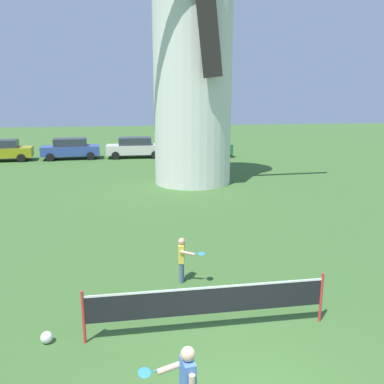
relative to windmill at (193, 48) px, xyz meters
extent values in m
cylinder|color=silver|center=(0.00, 0.02, -1.32)|extent=(4.10, 4.10, 11.51)
cylinder|color=red|center=(-4.45, -14.33, -6.52)|extent=(0.06, 0.06, 1.10)
cylinder|color=red|center=(0.41, -14.33, -6.52)|extent=(0.06, 0.06, 1.10)
cube|color=black|center=(-2.02, -14.33, -6.40)|extent=(4.82, 0.01, 0.55)
cube|color=white|center=(-2.02, -14.33, -6.10)|extent=(4.82, 0.02, 0.04)
cube|color=#4C7AD1|center=(-2.79, -16.75, -6.18)|extent=(0.21, 0.32, 0.55)
sphere|color=#DBB28E|center=(-2.79, -16.75, -5.81)|extent=(0.21, 0.21, 0.21)
cylinder|color=#DBB28E|center=(-3.00, -16.60, -6.10)|extent=(0.43, 0.15, 0.16)
cylinder|color=#338CCC|center=(-3.16, -16.62, -6.10)|extent=(0.22, 0.06, 0.04)
ellipsoid|color=#338CCC|center=(-3.38, -16.65, -6.10)|extent=(0.21, 0.26, 0.03)
cylinder|color=slate|center=(-2.22, -11.93, -6.80)|extent=(0.11, 0.11, 0.54)
cylinder|color=slate|center=(-2.25, -12.07, -6.80)|extent=(0.11, 0.11, 0.54)
cube|color=#E5CC4C|center=(-2.24, -12.00, -6.30)|extent=(0.20, 0.29, 0.48)
sphere|color=#DBB28E|center=(-2.24, -12.00, -5.97)|extent=(0.18, 0.18, 0.18)
cylinder|color=#DBB28E|center=(-2.20, -11.84, -6.32)|extent=(0.08, 0.08, 0.36)
cylinder|color=#DBB28E|center=(-2.12, -12.18, -6.22)|extent=(0.37, 0.16, 0.14)
cylinder|color=#338CCC|center=(-1.98, -12.22, -6.22)|extent=(0.22, 0.08, 0.04)
ellipsoid|color=#338CCC|center=(-1.77, -12.27, -6.22)|extent=(0.23, 0.28, 0.03)
sphere|color=silver|center=(-5.19, -14.21, -6.95)|extent=(0.23, 0.23, 0.23)
cube|color=#999919|center=(-12.73, 9.56, -6.42)|extent=(4.63, 2.15, 0.70)
cylinder|color=black|center=(-11.31, 10.57, -6.77)|extent=(0.62, 0.24, 0.60)
cylinder|color=black|center=(-11.13, 8.88, -6.77)|extent=(0.62, 0.24, 0.60)
cube|color=#334C99|center=(-7.75, 9.85, -6.42)|extent=(4.34, 1.97, 0.70)
cube|color=#2D333D|center=(-7.75, 9.85, -5.79)|extent=(2.47, 1.65, 0.56)
cylinder|color=black|center=(-6.37, 10.79, -6.77)|extent=(0.61, 0.22, 0.60)
cylinder|color=black|center=(-6.26, 9.10, -6.77)|extent=(0.61, 0.22, 0.60)
cylinder|color=black|center=(-9.25, 10.61, -6.77)|extent=(0.61, 0.22, 0.60)
cylinder|color=black|center=(-9.14, 8.91, -6.77)|extent=(0.61, 0.22, 0.60)
cube|color=silver|center=(-2.91, 9.82, -6.42)|extent=(4.41, 1.81, 0.70)
cube|color=#2D333D|center=(-2.91, 9.82, -5.79)|extent=(2.48, 1.56, 0.56)
cylinder|color=black|center=(-1.40, 10.64, -6.77)|extent=(0.60, 0.20, 0.60)
cylinder|color=black|center=(-1.45, 8.94, -6.77)|extent=(0.60, 0.20, 0.60)
cylinder|color=black|center=(-4.37, 10.71, -6.77)|extent=(0.60, 0.20, 0.60)
cylinder|color=black|center=(-4.42, 9.01, -6.77)|extent=(0.60, 0.20, 0.60)
cube|color=#1E6638|center=(2.48, 9.32, -6.42)|extent=(4.22, 1.83, 0.70)
cube|color=#2D333D|center=(2.48, 9.32, -5.79)|extent=(2.38, 1.57, 0.56)
cylinder|color=black|center=(3.92, 10.13, -6.77)|extent=(0.61, 0.20, 0.60)
cylinder|color=black|center=(3.87, 8.43, -6.77)|extent=(0.61, 0.20, 0.60)
cylinder|color=black|center=(1.09, 10.22, -6.77)|extent=(0.61, 0.20, 0.60)
cylinder|color=black|center=(1.03, 8.52, -6.77)|extent=(0.61, 0.20, 0.60)
camera|label=1|loc=(-3.50, -21.48, -2.39)|focal=37.53mm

